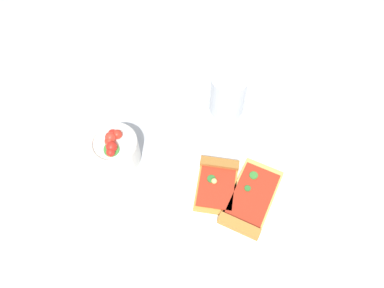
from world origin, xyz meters
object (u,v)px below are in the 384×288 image
Objects in this scene: salad_bowl at (115,149)px; pizza_slice_near at (217,181)px; plate at (231,191)px; soda_glass at (228,96)px; pizza_slice_far at (249,202)px.

pizza_slice_near is at bearing 42.57° from salad_bowl.
plate is 0.22m from soda_glass.
pizza_slice_far is (0.07, 0.03, -0.00)m from pizza_slice_near.
plate is 0.05m from pizza_slice_far.
pizza_slice_far is 1.77× the size of salad_bowl.
soda_glass is at bearing 157.05° from pizza_slice_far.
pizza_slice_far is 1.66× the size of soda_glass.
salad_bowl reaches higher than plate.
plate is 2.49× the size of soda_glass.
soda_glass is at bearing 149.05° from plate.
pizza_slice_near is at bearing -39.01° from soda_glass.
pizza_slice_far is at bearing -22.95° from soda_glass.
plate is 2.66× the size of salad_bowl.
salad_bowl is (-0.17, -0.15, 0.02)m from pizza_slice_near.
pizza_slice_near reaches higher than plate.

